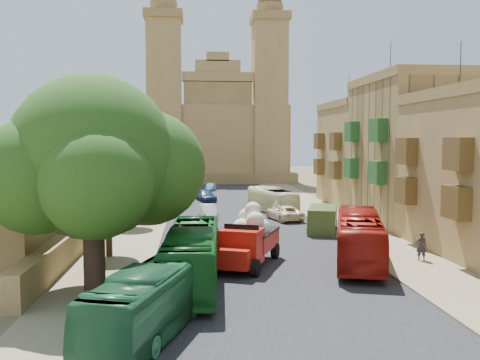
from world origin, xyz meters
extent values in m
plane|color=brown|center=(0.00, 0.00, 0.00)|extent=(260.00, 260.00, 0.00)
cube|color=black|center=(0.00, 30.00, 0.01)|extent=(14.00, 140.00, 0.01)
cube|color=#7F6F53|center=(9.50, 30.00, 0.01)|extent=(5.00, 140.00, 0.01)
cube|color=#7F6F53|center=(-9.50, 30.00, 0.01)|extent=(5.00, 140.00, 0.01)
cube|color=#7F6F53|center=(7.00, 30.00, 0.06)|extent=(0.25, 140.00, 0.12)
cube|color=#7F6F53|center=(-7.00, 30.00, 0.06)|extent=(0.25, 140.00, 0.12)
cylinder|color=black|center=(15.00, 13.80, 13.10)|extent=(0.06, 0.06, 3.60)
cube|color=brown|center=(11.55, 7.08, 3.99)|extent=(0.90, 2.20, 2.00)
cube|color=brown|center=(11.55, 14.92, 3.99)|extent=(0.90, 2.20, 2.00)
cube|color=brown|center=(11.55, 7.08, 6.93)|extent=(0.90, 2.20, 2.00)
cube|color=brown|center=(11.55, 14.92, 6.93)|extent=(0.90, 2.20, 2.00)
cube|color=olive|center=(16.00, 25.00, 6.50)|extent=(8.00, 14.00, 13.00)
cube|color=brown|center=(16.00, 25.00, 13.40)|extent=(8.20, 14.00, 0.80)
cylinder|color=black|center=(15.00, 27.80, 15.60)|extent=(0.06, 0.06, 3.60)
cube|color=#215425|center=(11.55, 21.08, 4.94)|extent=(0.90, 2.20, 2.00)
cube|color=#215425|center=(11.55, 28.92, 4.94)|extent=(0.90, 2.20, 2.00)
cube|color=#215425|center=(11.55, 21.08, 8.58)|extent=(0.90, 2.20, 2.00)
cube|color=#215425|center=(11.55, 28.92, 8.58)|extent=(0.90, 2.20, 2.00)
cube|color=olive|center=(16.00, 39.00, 5.75)|extent=(8.00, 14.00, 11.50)
cube|color=brown|center=(16.00, 39.00, 11.90)|extent=(8.20, 14.00, 0.80)
cylinder|color=black|center=(15.00, 41.80, 14.10)|extent=(0.06, 0.06, 3.60)
cube|color=brown|center=(11.55, 35.08, 4.37)|extent=(0.90, 2.20, 2.00)
cube|color=brown|center=(11.55, 42.92, 4.37)|extent=(0.90, 2.20, 2.00)
cube|color=brown|center=(11.55, 35.08, 7.59)|extent=(0.90, 2.20, 2.00)
cube|color=brown|center=(11.55, 42.92, 7.59)|extent=(0.90, 2.20, 2.00)
cube|color=olive|center=(-12.50, 20.00, 0.90)|extent=(1.00, 40.00, 1.80)
cube|color=brown|center=(-18.00, 18.00, 4.20)|extent=(10.00, 28.00, 8.40)
cube|color=olive|center=(-18.00, 44.00, 5.00)|extent=(10.00, 22.00, 10.00)
cube|color=olive|center=(0.00, 81.00, 7.00)|extent=(26.00, 20.00, 14.00)
cube|color=brown|center=(0.00, 70.50, 0.90)|extent=(28.00, 4.00, 1.80)
cube|color=brown|center=(0.00, 72.20, 10.00)|extent=(12.00, 2.00, 16.00)
cube|color=olive|center=(0.00, 72.20, 18.90)|extent=(12.60, 2.40, 1.60)
cube|color=olive|center=(0.00, 72.20, 20.60)|extent=(8.00, 2.00, 2.40)
cube|color=olive|center=(0.00, 72.20, 22.40)|extent=(4.00, 2.00, 1.60)
cube|color=olive|center=(-9.50, 73.50, 14.50)|extent=(6.00, 6.00, 29.00)
cube|color=brown|center=(-9.50, 73.50, 29.60)|extent=(6.80, 6.80, 1.40)
cylinder|color=brown|center=(-9.50, 73.50, 31.20)|extent=(4.80, 4.80, 1.80)
cube|color=olive|center=(9.50, 73.50, 14.50)|extent=(6.00, 6.00, 29.00)
cube|color=brown|center=(9.50, 73.50, 29.60)|extent=(6.80, 6.80, 1.40)
cylinder|color=brown|center=(9.50, 73.50, 31.20)|extent=(4.80, 4.80, 1.80)
cylinder|color=#3A271D|center=(-9.50, 4.00, 2.12)|extent=(1.12, 1.12, 4.24)
sphere|color=#1A3C10|center=(-9.50, 4.00, 6.93)|extent=(8.49, 8.49, 8.49)
sphere|color=#1A3C10|center=(-6.82, 5.34, 6.25)|extent=(6.25, 6.25, 6.25)
sphere|color=#1A3C10|center=(-11.96, 2.99, 6.03)|extent=(5.81, 5.81, 5.81)
sphere|color=#1A3C10|center=(-8.83, 1.32, 5.81)|extent=(5.36, 5.36, 5.36)
sphere|color=#1A3C10|center=(-10.73, 6.46, 7.82)|extent=(4.91, 4.91, 4.91)
cylinder|color=#3A271D|center=(-10.00, 12.00, 1.20)|extent=(0.44, 0.44, 2.39)
sphere|color=#1A3C10|center=(-10.00, 12.00, 3.61)|extent=(3.48, 3.48, 3.48)
cylinder|color=#3A271D|center=(-10.00, 24.00, 1.21)|extent=(0.44, 0.44, 2.41)
sphere|color=#1A3C10|center=(-10.00, 24.00, 3.64)|extent=(3.51, 3.51, 3.51)
cylinder|color=#3A271D|center=(-10.00, 36.00, 1.16)|extent=(0.44, 0.44, 2.32)
sphere|color=#1A3C10|center=(-10.00, 36.00, 3.50)|extent=(3.37, 3.37, 3.37)
cylinder|color=#3A271D|center=(-10.00, 48.00, 1.03)|extent=(0.44, 0.44, 2.06)
sphere|color=#1A3C10|center=(-10.00, 48.00, 3.11)|extent=(2.99, 2.99, 2.99)
cube|color=#B5180D|center=(-0.57, 9.57, 1.40)|extent=(3.80, 4.67, 1.01)
cube|color=black|center=(-0.57, 9.57, 1.96)|extent=(3.87, 4.74, 0.13)
cube|color=#B5180D|center=(-1.54, 7.18, 1.51)|extent=(2.90, 2.65, 2.02)
cube|color=#B5180D|center=(-2.04, 5.94, 1.07)|extent=(2.27, 1.96, 1.12)
cube|color=black|center=(-1.54, 7.18, 2.30)|extent=(2.02, 0.90, 1.01)
cylinder|color=black|center=(-2.95, 6.67, 0.50)|extent=(0.74, 1.08, 1.01)
cylinder|color=black|center=(-0.87, 5.83, 0.50)|extent=(0.74, 1.08, 1.01)
cylinder|color=black|center=(-1.10, 11.24, 0.50)|extent=(0.74, 1.08, 1.01)
cylinder|color=black|center=(0.98, 10.40, 0.50)|extent=(0.74, 1.08, 1.01)
sphere|color=beige|center=(-1.34, 9.16, 2.24)|extent=(1.23, 1.23, 1.23)
sphere|color=beige|center=(-0.18, 9.05, 2.24)|extent=(1.23, 1.23, 1.23)
sphere|color=beige|center=(-0.32, 10.20, 2.24)|extent=(1.23, 1.23, 1.23)
sphere|color=beige|center=(-0.94, 9.85, 2.86)|extent=(1.12, 1.12, 1.12)
sphere|color=beige|center=(-0.58, 8.49, 2.80)|extent=(1.12, 1.12, 1.12)
sphere|color=beige|center=(-0.61, 9.47, 3.36)|extent=(1.01, 1.01, 1.01)
cube|color=#3A4D1D|center=(6.50, 20.00, 1.06)|extent=(3.62, 5.58, 2.13)
cylinder|color=black|center=(5.02, 18.57, 0.43)|extent=(0.57, 0.91, 0.85)
cylinder|color=black|center=(6.95, 18.00, 0.43)|extent=(0.57, 0.91, 0.85)
cylinder|color=black|center=(6.05, 22.00, 0.43)|extent=(0.57, 0.91, 0.85)
cylinder|color=black|center=(7.98, 21.43, 0.43)|extent=(0.57, 0.91, 0.85)
imported|color=#205C35|center=(-5.95, -2.41, 1.38)|extent=(5.25, 10.13, 2.76)
imported|color=#155E1D|center=(-4.45, 4.26, 1.59)|extent=(3.24, 11.52, 3.18)
imported|color=#9E1810|center=(6.06, 8.62, 1.60)|extent=(5.67, 11.75, 3.19)
imported|color=#F6EFB7|center=(4.00, 32.52, 1.33)|extent=(4.54, 9.79, 2.66)
imported|color=#334DA2|center=(-1.97, 15.83, 0.60)|extent=(1.96, 3.70, 1.20)
imported|color=silver|center=(-2.93, 29.09, 0.67)|extent=(1.93, 4.20, 1.33)
imported|color=#FFDFB4|center=(4.37, 26.86, 0.71)|extent=(3.52, 5.54, 1.43)
imported|color=navy|center=(-2.83, 43.51, 0.69)|extent=(2.97, 5.07, 1.38)
imported|color=white|center=(3.21, 41.21, 0.62)|extent=(1.82, 3.75, 1.23)
imported|color=#4E9AD1|center=(-1.80, 57.51, 0.54)|extent=(1.82, 3.44, 1.08)
imported|color=#262427|center=(10.28, 8.98, 0.92)|extent=(0.72, 0.52, 1.84)
imported|color=#3B3A41|center=(7.50, 14.23, 0.82)|extent=(0.75, 1.04, 1.65)
camera|label=1|loc=(-4.31, -23.89, 7.80)|focal=40.00mm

